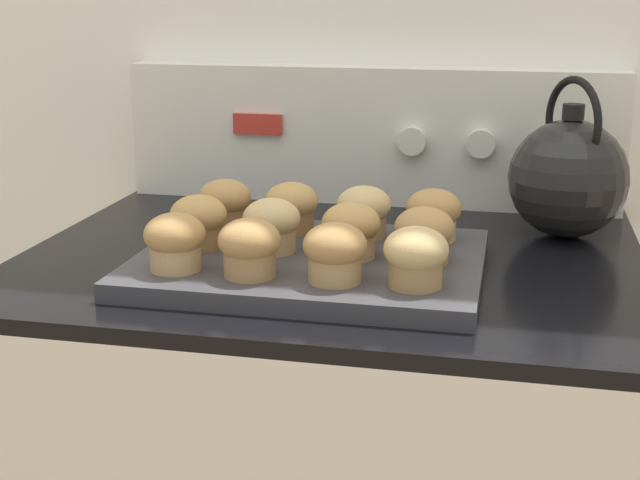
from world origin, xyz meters
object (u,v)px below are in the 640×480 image
Objects in this scene: muffin_r2_c3 at (433,214)px; muffin_r1_c1 at (272,225)px; tea_kettle at (568,176)px; muffin_r1_c2 at (351,230)px; muffin_r0_c0 at (175,241)px; muffin_r2_c1 at (292,207)px; muffin_r0_c3 at (416,256)px; muffin_r1_c3 at (424,234)px; muffin_r0_c1 at (249,247)px; muffin_r1_c0 at (199,221)px; muffin_r2_c0 at (225,203)px; muffin_r2_c2 at (364,211)px; muffin_pan at (311,263)px; muffin_r0_c2 at (335,252)px.

muffin_r1_c1 is at bearing -153.52° from muffin_r2_c3.
muffin_r1_c2 is at bearing -137.85° from tea_kettle.
muffin_r0_c0 is 1.00× the size of muffin_r2_c1.
tea_kettle reaches higher than muffin_r2_c3.
tea_kettle is (0.25, 0.23, 0.03)m from muffin_r1_c2.
muffin_r1_c3 is at bearing 90.30° from muffin_r0_c3.
muffin_r0_c1 is 1.00× the size of muffin_r2_c1.
muffin_r2_c1 is 0.37m from tea_kettle.
muffin_r2_c3 is at bearing 89.63° from muffin_r0_c3.
muffin_r1_c0 is at bearing 134.57° from muffin_r0_c1.
muffin_r2_c3 is at bearing 18.84° from muffin_r1_c0.
muffin_r1_c1 is 1.00× the size of muffin_r2_c3.
muffin_r1_c1 and muffin_r2_c3 have the same top height.
muffin_r1_c3 and muffin_r2_c3 have the same top height.
muffin_r0_c1 is 0.20m from muffin_r2_c0.
muffin_r0_c3 is 1.00× the size of muffin_r1_c0.
muffin_r0_c0 is 1.00× the size of muffin_r2_c2.
muffin_r2_c1 is (-0.05, 0.09, 0.04)m from muffin_pan.
muffin_r2_c3 is (0.13, 0.09, 0.04)m from muffin_pan.
muffin_r1_c1 is 0.32× the size of tea_kettle.
muffin_r2_c3 is at bearing 89.01° from muffin_r1_c3.
muffin_r2_c2 is (0.18, -0.00, 0.00)m from muffin_r2_c0.
muffin_r2_c1 is 1.00× the size of muffin_r2_c3.
muffin_r0_c1 is at bearing -64.41° from muffin_r2_c0.
muffin_r1_c1 is 0.12m from muffin_r2_c0.
muffin_r0_c0 is at bearing -89.50° from muffin_r2_c0.
muffin_r2_c1 is at bearing 45.10° from muffin_r1_c0.
muffin_r2_c1 is 1.00× the size of muffin_r2_c2.
muffin_r0_c0 is 1.00× the size of muffin_r1_c1.
muffin_r0_c1 is 0.13m from muffin_r1_c0.
muffin_r0_c0 is at bearing 177.21° from muffin_r0_c1.
muffin_r1_c1 is (0.09, 0.00, 0.00)m from muffin_r1_c0.
muffin_r1_c2 and muffin_r2_c3 have the same top height.
muffin_r2_c2 and muffin_r2_c3 have the same top height.
tea_kettle reaches higher than muffin_r2_c1.
muffin_r0_c0 is at bearing -161.93° from muffin_r1_c3.
muffin_r0_c2 and muffin_r1_c2 have the same top height.
muffin_r2_c1 is at bearing 134.78° from muffin_r0_c3.
muffin_r0_c0 is at bearing -87.12° from muffin_r1_c0.
muffin_r0_c0 is 0.18m from muffin_r2_c0.
muffin_r1_c0 is (-0.27, 0.09, 0.00)m from muffin_r0_c3.
muffin_r1_c3 is at bearing -90.99° from muffin_r2_c3.
muffin_r0_c3 is at bearing 0.05° from muffin_r0_c0.
muffin_pan is 5.87× the size of muffin_r1_c0.
muffin_r1_c1 is at bearing 90.83° from muffin_r0_c1.
muffin_r2_c2 is at bearing 132.51° from muffin_r1_c3.
muffin_r2_c0 is 1.00× the size of muffin_r2_c1.
tea_kettle is at bearing 54.08° from muffin_r1_c3.
muffin_r0_c1 is 1.00× the size of muffin_r1_c2.
muffin_r0_c1 and muffin_r1_c2 have the same top height.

